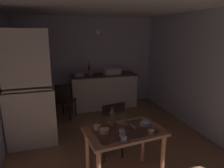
{
  "coord_description": "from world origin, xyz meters",
  "views": [
    {
      "loc": [
        -0.99,
        -3.35,
        2.03
      ],
      "look_at": [
        0.02,
        -0.02,
        1.14
      ],
      "focal_mm": 31.91,
      "sensor_mm": 36.0,
      "label": 1
    }
  ],
  "objects_px": {
    "hand_pump": "(89,69)",
    "mixing_bowl_counter": "(79,75)",
    "hutch_cabinet": "(29,93)",
    "teacup_cream": "(97,127)",
    "sink_basin": "(112,71)",
    "glass_bottle": "(112,118)",
    "chair_by_counter": "(65,100)",
    "serving_bowl_wide": "(104,131)",
    "chair_far_side": "(111,130)",
    "dining_table": "(124,138)"
  },
  "relations": [
    {
      "from": "serving_bowl_wide",
      "to": "hand_pump",
      "type": "bearing_deg",
      "value": 83.25
    },
    {
      "from": "hutch_cabinet",
      "to": "chair_far_side",
      "type": "bearing_deg",
      "value": -34.31
    },
    {
      "from": "chair_by_counter",
      "to": "teacup_cream",
      "type": "bearing_deg",
      "value": -82.44
    },
    {
      "from": "hutch_cabinet",
      "to": "serving_bowl_wide",
      "type": "relative_size",
      "value": 17.17
    },
    {
      "from": "sink_basin",
      "to": "hand_pump",
      "type": "xyz_separation_m",
      "value": [
        -0.62,
        0.05,
        0.09
      ]
    },
    {
      "from": "dining_table",
      "to": "glass_bottle",
      "type": "bearing_deg",
      "value": 114.32
    },
    {
      "from": "hand_pump",
      "to": "chair_far_side",
      "type": "xyz_separation_m",
      "value": [
        -0.1,
        -2.4,
        -0.6
      ]
    },
    {
      "from": "hand_pump",
      "to": "teacup_cream",
      "type": "distance_m",
      "value": 2.85
    },
    {
      "from": "chair_far_side",
      "to": "serving_bowl_wide",
      "type": "relative_size",
      "value": 8.02
    },
    {
      "from": "hutch_cabinet",
      "to": "sink_basin",
      "type": "distance_m",
      "value": 2.49
    },
    {
      "from": "hutch_cabinet",
      "to": "mixing_bowl_counter",
      "type": "xyz_separation_m",
      "value": [
        1.09,
        1.44,
        -0.02
      ]
    },
    {
      "from": "serving_bowl_wide",
      "to": "glass_bottle",
      "type": "bearing_deg",
      "value": 50.39
    },
    {
      "from": "sink_basin",
      "to": "hand_pump",
      "type": "distance_m",
      "value": 0.63
    },
    {
      "from": "sink_basin",
      "to": "glass_bottle",
      "type": "bearing_deg",
      "value": -106.63
    },
    {
      "from": "glass_bottle",
      "to": "mixing_bowl_counter",
      "type": "bearing_deg",
      "value": 92.31
    },
    {
      "from": "mixing_bowl_counter",
      "to": "glass_bottle",
      "type": "bearing_deg",
      "value": -87.69
    },
    {
      "from": "dining_table",
      "to": "chair_by_counter",
      "type": "distance_m",
      "value": 2.47
    },
    {
      "from": "hutch_cabinet",
      "to": "sink_basin",
      "type": "bearing_deg",
      "value": 36.73
    },
    {
      "from": "hutch_cabinet",
      "to": "hand_pump",
      "type": "bearing_deg",
      "value": 48.25
    },
    {
      "from": "hutch_cabinet",
      "to": "dining_table",
      "type": "height_order",
      "value": "hutch_cabinet"
    },
    {
      "from": "sink_basin",
      "to": "mixing_bowl_counter",
      "type": "relative_size",
      "value": 1.81
    },
    {
      "from": "teacup_cream",
      "to": "glass_bottle",
      "type": "xyz_separation_m",
      "value": [
        0.25,
        0.09,
        0.07
      ]
    },
    {
      "from": "mixing_bowl_counter",
      "to": "chair_far_side",
      "type": "relative_size",
      "value": 0.25
    },
    {
      "from": "hand_pump",
      "to": "mixing_bowl_counter",
      "type": "relative_size",
      "value": 1.6
    },
    {
      "from": "mixing_bowl_counter",
      "to": "chair_far_side",
      "type": "height_order",
      "value": "mixing_bowl_counter"
    },
    {
      "from": "sink_basin",
      "to": "teacup_cream",
      "type": "bearing_deg",
      "value": -110.73
    },
    {
      "from": "chair_by_counter",
      "to": "glass_bottle",
      "type": "height_order",
      "value": "glass_bottle"
    },
    {
      "from": "hutch_cabinet",
      "to": "sink_basin",
      "type": "relative_size",
      "value": 4.81
    },
    {
      "from": "mixing_bowl_counter",
      "to": "chair_by_counter",
      "type": "relative_size",
      "value": 0.28
    },
    {
      "from": "mixing_bowl_counter",
      "to": "teacup_cream",
      "type": "height_order",
      "value": "mixing_bowl_counter"
    },
    {
      "from": "mixing_bowl_counter",
      "to": "glass_bottle",
      "type": "relative_size",
      "value": 0.96
    },
    {
      "from": "dining_table",
      "to": "chair_by_counter",
      "type": "bearing_deg",
      "value": 105.27
    },
    {
      "from": "hand_pump",
      "to": "dining_table",
      "type": "xyz_separation_m",
      "value": [
        -0.07,
        -2.94,
        -0.46
      ]
    },
    {
      "from": "teacup_cream",
      "to": "glass_bottle",
      "type": "bearing_deg",
      "value": 20.81
    },
    {
      "from": "hand_pump",
      "to": "chair_by_counter",
      "type": "xyz_separation_m",
      "value": [
        -0.72,
        -0.56,
        -0.63
      ]
    },
    {
      "from": "dining_table",
      "to": "glass_bottle",
      "type": "xyz_separation_m",
      "value": [
        -0.1,
        0.23,
        0.22
      ]
    },
    {
      "from": "mixing_bowl_counter",
      "to": "glass_bottle",
      "type": "distance_m",
      "value": 2.62
    },
    {
      "from": "chair_far_side",
      "to": "teacup_cream",
      "type": "relative_size",
      "value": 11.97
    },
    {
      "from": "dining_table",
      "to": "teacup_cream",
      "type": "relative_size",
      "value": 13.32
    },
    {
      "from": "sink_basin",
      "to": "chair_by_counter",
      "type": "relative_size",
      "value": 0.5
    },
    {
      "from": "hand_pump",
      "to": "glass_bottle",
      "type": "xyz_separation_m",
      "value": [
        -0.17,
        -2.71,
        -0.24
      ]
    },
    {
      "from": "hutch_cabinet",
      "to": "teacup_cream",
      "type": "relative_size",
      "value": 25.64
    },
    {
      "from": "sink_basin",
      "to": "glass_bottle",
      "type": "distance_m",
      "value": 2.79
    },
    {
      "from": "hutch_cabinet",
      "to": "hand_pump",
      "type": "distance_m",
      "value": 2.06
    },
    {
      "from": "glass_bottle",
      "to": "hutch_cabinet",
      "type": "bearing_deg",
      "value": 135.4
    },
    {
      "from": "hand_pump",
      "to": "glass_bottle",
      "type": "bearing_deg",
      "value": -93.62
    },
    {
      "from": "mixing_bowl_counter",
      "to": "dining_table",
      "type": "xyz_separation_m",
      "value": [
        0.21,
        -2.84,
        -0.33
      ]
    },
    {
      "from": "mixing_bowl_counter",
      "to": "chair_far_side",
      "type": "distance_m",
      "value": 2.35
    },
    {
      "from": "hutch_cabinet",
      "to": "hand_pump",
      "type": "height_order",
      "value": "hutch_cabinet"
    },
    {
      "from": "sink_basin",
      "to": "mixing_bowl_counter",
      "type": "height_order",
      "value": "sink_basin"
    }
  ]
}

